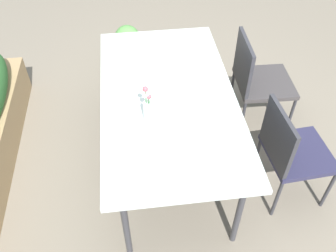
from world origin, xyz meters
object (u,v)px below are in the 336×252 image
Objects in this scene: dining_table at (168,100)px; potted_plant at (128,45)px; chair_near_left at (291,149)px; flower_vase at (148,108)px; chair_near_right at (257,78)px.

dining_table is 3.94× the size of potted_plant.
chair_near_left is at bearing -150.21° from potted_plant.
chair_near_left is at bearing -100.35° from flower_vase.
potted_plant is (1.13, 1.13, -0.28)m from chair_near_right.
chair_near_left is 1.12m from flower_vase.
chair_near_right is 1.93× the size of potted_plant.
chair_near_right is at bearing -63.79° from dining_table.
chair_near_right reaches higher than potted_plant.
chair_near_right reaches higher than chair_near_left.
potted_plant is (1.99, 1.14, -0.27)m from chair_near_left.
chair_near_left reaches higher than dining_table.
chair_near_right is 1.63m from potted_plant.
chair_near_left is 2.31m from potted_plant.
flower_vase is (-0.24, 0.17, 0.16)m from dining_table.
flower_vase reaches higher than chair_near_left.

